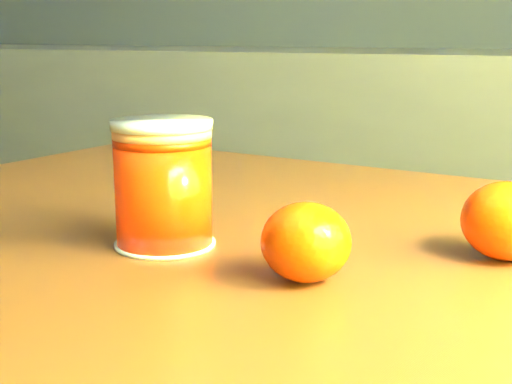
% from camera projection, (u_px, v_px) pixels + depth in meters
% --- Properties ---
extents(kitchen_counter, '(3.15, 0.60, 0.90)m').
position_uv_depth(kitchen_counter, '(152.00, 202.00, 2.12)').
color(kitchen_counter, '#56575C').
rests_on(kitchen_counter, ground).
extents(table, '(1.10, 0.81, 0.78)m').
position_uv_depth(table, '(316.00, 382.00, 0.55)').
color(table, brown).
rests_on(table, ground).
extents(juice_glass, '(0.08, 0.08, 0.10)m').
position_uv_depth(juice_glass, '(163.00, 185.00, 0.55)').
color(juice_glass, '#F83004').
rests_on(juice_glass, table).
extents(orange_front, '(0.08, 0.08, 0.05)m').
position_uv_depth(orange_front, '(306.00, 242.00, 0.47)').
color(orange_front, '#F64404').
rests_on(orange_front, table).
extents(orange_back, '(0.07, 0.07, 0.06)m').
position_uv_depth(orange_back, '(507.00, 221.00, 0.52)').
color(orange_back, '#F64404').
rests_on(orange_back, table).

